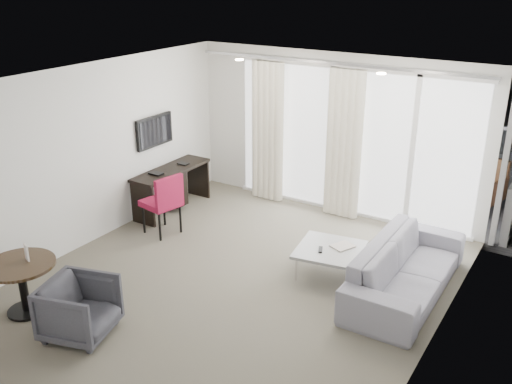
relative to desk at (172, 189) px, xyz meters
The scene contains 27 objects.
floor 2.75m from the desk, 34.63° to the right, with size 5.00×6.00×0.00m, color #615C4D.
ceiling 3.53m from the desk, 34.63° to the right, with size 5.00×6.00×0.00m, color white.
wall_left 1.83m from the desk, 99.49° to the right, with size 0.00×6.00×2.60m, color silver.
wall_right 5.08m from the desk, 18.08° to the right, with size 0.00×6.00×2.60m, color silver.
wall_front 5.16m from the desk, 63.76° to the right, with size 5.00×0.00×2.60m, color silver.
window_panel 3.04m from the desk, 29.49° to the left, with size 4.00×0.02×2.38m, color white, non-canonical shape.
window_frame 3.03m from the desk, 29.23° to the left, with size 4.10×0.06×2.44m, color white, non-canonical shape.
curtain_left 1.88m from the desk, 49.38° to the left, with size 0.60×0.20×2.38m, color beige, non-canonical shape.
curtain_right 2.92m from the desk, 27.05° to the left, with size 0.60×0.20×2.38m, color beige, non-canonical shape.
curtain_track 3.32m from the desk, 29.58° to the left, with size 4.80×0.04×0.04m, color #B2B2B7, non-canonical shape.
downlight_a 2.60m from the desk, ahead, with size 0.12×0.12×0.02m, color #FFE0B2.
downlight_b 4.10m from the desk, ahead, with size 0.12×0.12×0.02m, color #FFE0B2.
desk is the anchor object (origin of this frame).
tv 1.02m from the desk, 155.41° to the right, with size 0.05×0.80×0.50m, color black, non-canonical shape.
desk_chair 0.92m from the desk, 60.32° to the right, with size 0.53×0.49×0.97m, color maroon, non-canonical shape.
round_table 3.34m from the desk, 81.39° to the right, with size 0.81×0.81×0.65m, color #352517, non-canonical shape.
menu_card 3.26m from the desk, 80.84° to the right, with size 0.11×0.02×0.20m, color white, non-canonical shape.
tub_armchair 3.56m from the desk, 66.76° to the right, with size 0.70×0.73×0.66m, color #34343C.
coffee_table 3.22m from the desk, 10.59° to the right, with size 0.84×0.84×0.38m, color gray, non-canonical shape.
remote 3.16m from the desk, 12.89° to the right, with size 0.05×0.15×0.02m, color black, non-canonical shape.
magazine 3.32m from the desk, ahead, with size 0.23×0.30×0.02m, color gray, non-canonical shape.
sofa 4.20m from the desk, ahead, with size 2.29×0.90×0.67m, color gray.
terrace_slab 3.92m from the desk, 49.28° to the left, with size 5.60×3.00×0.12m, color #4D4D50.
rattan_chair_a 4.11m from the desk, 39.98° to the left, with size 0.52×0.52×0.77m, color brown, non-canonical shape.
rattan_chair_b 5.14m from the desk, 31.17° to the left, with size 0.60×0.60×0.87m, color brown, non-canonical shape.
rattan_table 4.33m from the desk, 33.88° to the left, with size 0.48×0.48×0.48m, color brown, non-canonical shape.
balustrade 5.09m from the desk, 60.00° to the left, with size 5.50×0.06×1.05m, color #B2B2B7, non-canonical shape.
Camera 1 is at (3.62, -5.22, 3.83)m, focal length 40.00 mm.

